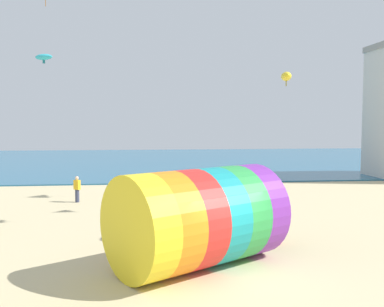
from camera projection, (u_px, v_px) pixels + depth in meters
The scene contains 8 objects.
ground_plane at pixel (229, 275), 13.35m from camera, with size 120.00×120.00×0.00m, color #CCBA8C.
sea at pixel (167, 160), 52.84m from camera, with size 120.00×40.00×0.10m, color #236084.
giant_inflatable_tube at pixel (199, 218), 14.06m from camera, with size 6.35×5.63×3.23m.
kite_handler at pixel (271, 219), 17.40m from camera, with size 0.41×0.31×1.64m.
kite_cyan_parafoil at pixel (44, 57), 27.81m from camera, with size 1.32×0.90×0.65m.
kite_yellow_parafoil at pixel (286, 76), 16.52m from camera, with size 0.65×1.14×0.58m.
bystander_near_water at pixel (77, 189), 25.36m from camera, with size 0.42×0.39×1.56m.
cooler_box at pixel (273, 239), 16.77m from camera, with size 0.52×0.36×0.36m, color red.
Camera 1 is at (-2.51, -12.84, 4.75)m, focal length 40.00 mm.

